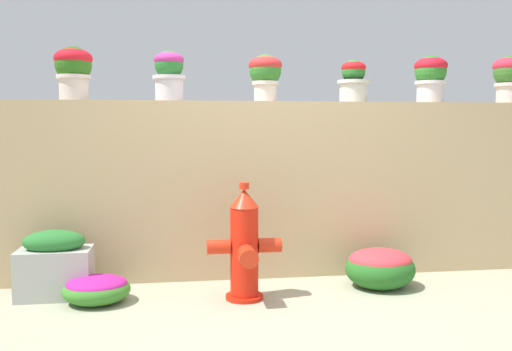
% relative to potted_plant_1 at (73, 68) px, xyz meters
% --- Properties ---
extents(ground_plane, '(24.00, 24.00, 0.00)m').
position_rel_potted_plant_1_xyz_m(ground_plane, '(1.58, -0.94, -1.81)').
color(ground_plane, '#A1A185').
extents(stone_wall, '(5.48, 0.36, 1.54)m').
position_rel_potted_plant_1_xyz_m(stone_wall, '(1.58, 0.03, -1.04)').
color(stone_wall, tan).
rests_on(stone_wall, ground).
extents(potted_plant_1, '(0.31, 0.31, 0.45)m').
position_rel_potted_plant_1_xyz_m(potted_plant_1, '(0.00, 0.00, 0.00)').
color(potted_plant_1, beige).
rests_on(potted_plant_1, stone_wall).
extents(potted_plant_2, '(0.28, 0.28, 0.43)m').
position_rel_potted_plant_1_xyz_m(potted_plant_2, '(0.79, -0.00, -0.02)').
color(potted_plant_2, silver).
rests_on(potted_plant_2, stone_wall).
extents(potted_plant_3, '(0.30, 0.30, 0.42)m').
position_rel_potted_plant_1_xyz_m(potted_plant_3, '(1.62, 0.05, -0.01)').
color(potted_plant_3, beige).
rests_on(potted_plant_3, stone_wall).
extents(potted_plant_4, '(0.29, 0.29, 0.38)m').
position_rel_potted_plant_1_xyz_m(potted_plant_4, '(2.43, 0.05, -0.06)').
color(potted_plant_4, beige).
rests_on(potted_plant_4, stone_wall).
extents(potted_plant_5, '(0.30, 0.30, 0.44)m').
position_rel_potted_plant_1_xyz_m(potted_plant_5, '(3.17, 0.06, -0.01)').
color(potted_plant_5, silver).
rests_on(potted_plant_5, stone_wall).
extents(potted_plant_6, '(0.31, 0.31, 0.45)m').
position_rel_potted_plant_1_xyz_m(potted_plant_6, '(3.95, 0.04, 0.01)').
color(potted_plant_6, beige).
rests_on(potted_plant_6, stone_wall).
extents(fire_hydrant, '(0.57, 0.45, 0.90)m').
position_rel_potted_plant_1_xyz_m(fire_hydrant, '(1.35, -0.69, -1.40)').
color(fire_hydrant, red).
rests_on(fire_hydrant, ground).
extents(flower_bush_left, '(0.58, 0.52, 0.34)m').
position_rel_potted_plant_1_xyz_m(flower_bush_left, '(2.50, -0.53, -1.64)').
color(flower_bush_left, '#266723').
rests_on(flower_bush_left, ground).
extents(flower_bush_right, '(0.50, 0.45, 0.21)m').
position_rel_potted_plant_1_xyz_m(flower_bush_right, '(0.23, -0.61, -1.70)').
color(flower_bush_right, '#3A7F2A').
rests_on(flower_bush_right, ground).
extents(planter_box, '(0.56, 0.33, 0.53)m').
position_rel_potted_plant_1_xyz_m(planter_box, '(-0.11, -0.43, -1.56)').
color(planter_box, '#A8A8A3').
rests_on(planter_box, ground).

